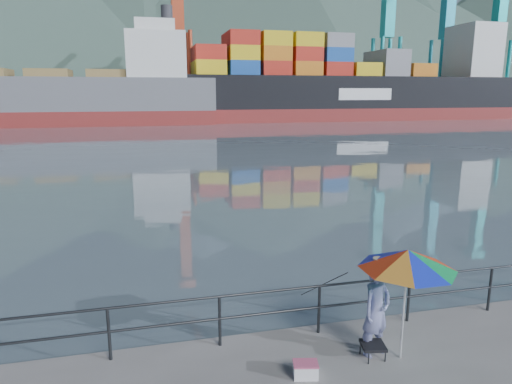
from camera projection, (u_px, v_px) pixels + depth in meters
harbor_water at (150, 110)px, 130.68m from camera, size 500.00×280.00×0.00m
far_dock at (201, 115)px, 97.91m from camera, size 200.00×40.00×0.40m
guardrail at (271, 314)px, 8.83m from camera, size 22.00×0.06×1.03m
mountains at (231, 23)px, 205.94m from camera, size 600.00×332.80×80.00m
port_cranes at (310, 35)px, 90.86m from camera, size 116.00×28.00×38.40m
container_stacks at (297, 102)px, 103.05m from camera, size 58.00×8.40×7.80m
fisherman at (376, 310)px, 8.27m from camera, size 0.73×0.61×1.72m
beach_umbrella at (407, 259)px, 7.90m from camera, size 2.23×2.23×2.07m
folding_stool at (373, 350)px, 8.27m from camera, size 0.49×0.49×0.27m
cooler_bag at (305, 370)px, 7.72m from camera, size 0.45×0.35×0.23m
fishing_rod at (321, 325)px, 9.47m from camera, size 0.36×1.55×1.11m
bulk_carrier at (66, 97)px, 69.98m from camera, size 49.02×8.48×14.50m
container_ship at (360, 87)px, 85.24m from camera, size 67.00×11.17×18.10m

